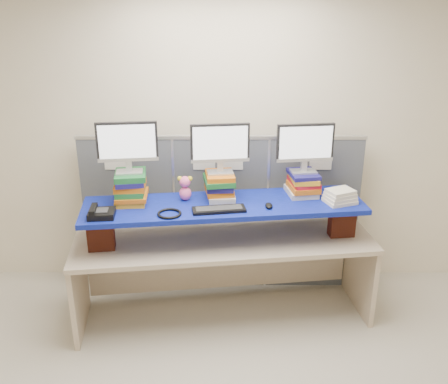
{
  "coord_description": "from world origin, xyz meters",
  "views": [
    {
      "loc": [
        0.04,
        -2.52,
        2.7
      ],
      "look_at": [
        0.03,
        1.26,
        1.2
      ],
      "focal_mm": 40.0,
      "sensor_mm": 36.0,
      "label": 1
    }
  ],
  "objects_px": {
    "desk": "(224,255)",
    "monitor_left": "(127,144)",
    "blue_board": "(224,206)",
    "keyboard": "(219,209)",
    "desk_phone": "(101,213)",
    "monitor_center": "(220,146)",
    "monitor_right": "(305,145)"
  },
  "relations": [
    {
      "from": "desk",
      "to": "monitor_left",
      "type": "distance_m",
      "value": 1.24
    },
    {
      "from": "blue_board",
      "to": "keyboard",
      "type": "relative_size",
      "value": 5.25
    },
    {
      "from": "blue_board",
      "to": "desk_phone",
      "type": "height_order",
      "value": "desk_phone"
    },
    {
      "from": "desk_phone",
      "to": "blue_board",
      "type": "bearing_deg",
      "value": 10.53
    },
    {
      "from": "desk",
      "to": "keyboard",
      "type": "relative_size",
      "value": 5.91
    },
    {
      "from": "monitor_left",
      "to": "monitor_center",
      "type": "bearing_deg",
      "value": 0.0
    },
    {
      "from": "keyboard",
      "to": "desk",
      "type": "bearing_deg",
      "value": 66.65
    },
    {
      "from": "blue_board",
      "to": "monitor_left",
      "type": "relative_size",
      "value": 4.8
    },
    {
      "from": "desk_phone",
      "to": "monitor_left",
      "type": "bearing_deg",
      "value": 52.25
    },
    {
      "from": "monitor_right",
      "to": "desk_phone",
      "type": "bearing_deg",
      "value": -170.9
    },
    {
      "from": "blue_board",
      "to": "monitor_left",
      "type": "xyz_separation_m",
      "value": [
        -0.77,
        0.02,
        0.52
      ]
    },
    {
      "from": "blue_board",
      "to": "monitor_left",
      "type": "bearing_deg",
      "value": 171.1
    },
    {
      "from": "monitor_left",
      "to": "keyboard",
      "type": "bearing_deg",
      "value": -20.91
    },
    {
      "from": "monitor_right",
      "to": "blue_board",
      "type": "bearing_deg",
      "value": -170.28
    },
    {
      "from": "desk",
      "to": "monitor_right",
      "type": "bearing_deg",
      "value": 9.72
    },
    {
      "from": "monitor_center",
      "to": "keyboard",
      "type": "distance_m",
      "value": 0.52
    },
    {
      "from": "blue_board",
      "to": "monitor_center",
      "type": "bearing_deg",
      "value": 98.53
    },
    {
      "from": "monitor_left",
      "to": "blue_board",
      "type": "bearing_deg",
      "value": -8.9
    },
    {
      "from": "monitor_left",
      "to": "desk_phone",
      "type": "bearing_deg",
      "value": -129.62
    },
    {
      "from": "monitor_right",
      "to": "keyboard",
      "type": "distance_m",
      "value": 0.9
    },
    {
      "from": "blue_board",
      "to": "monitor_right",
      "type": "bearing_deg",
      "value": 9.72
    },
    {
      "from": "monitor_left",
      "to": "desk_phone",
      "type": "distance_m",
      "value": 0.58
    },
    {
      "from": "monitor_right",
      "to": "desk_phone",
      "type": "distance_m",
      "value": 1.74
    },
    {
      "from": "keyboard",
      "to": "monitor_right",
      "type": "bearing_deg",
      "value": 17.75
    },
    {
      "from": "keyboard",
      "to": "blue_board",
      "type": "bearing_deg",
      "value": 66.65
    },
    {
      "from": "blue_board",
      "to": "keyboard",
      "type": "xyz_separation_m",
      "value": [
        -0.04,
        -0.15,
        0.03
      ]
    },
    {
      "from": "desk_phone",
      "to": "desk",
      "type": "bearing_deg",
      "value": 10.53
    },
    {
      "from": "monitor_center",
      "to": "keyboard",
      "type": "bearing_deg",
      "value": -98.68
    },
    {
      "from": "monitor_left",
      "to": "monitor_right",
      "type": "xyz_separation_m",
      "value": [
        1.44,
        0.18,
        -0.06
      ]
    },
    {
      "from": "monitor_right",
      "to": "keyboard",
      "type": "xyz_separation_m",
      "value": [
        -0.71,
        -0.36,
        -0.42
      ]
    },
    {
      "from": "monitor_center",
      "to": "desk",
      "type": "bearing_deg",
      "value": -81.47
    },
    {
      "from": "desk",
      "to": "blue_board",
      "type": "relative_size",
      "value": 1.13
    }
  ]
}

